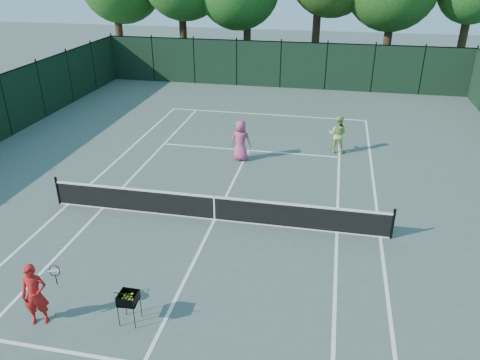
% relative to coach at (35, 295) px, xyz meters
% --- Properties ---
extents(ground, '(90.00, 90.00, 0.00)m').
position_rel_coach_xyz_m(ground, '(2.99, 5.61, -0.83)').
color(ground, '#48584E').
rests_on(ground, ground).
extents(sideline_doubles_left, '(0.10, 23.77, 0.01)m').
position_rel_coach_xyz_m(sideline_doubles_left, '(-2.49, 5.61, -0.83)').
color(sideline_doubles_left, white).
rests_on(sideline_doubles_left, ground).
extents(sideline_doubles_right, '(0.10, 23.77, 0.01)m').
position_rel_coach_xyz_m(sideline_doubles_right, '(8.48, 5.61, -0.83)').
color(sideline_doubles_right, white).
rests_on(sideline_doubles_right, ground).
extents(sideline_singles_left, '(0.10, 23.77, 0.01)m').
position_rel_coach_xyz_m(sideline_singles_left, '(-1.12, 5.61, -0.83)').
color(sideline_singles_left, white).
rests_on(sideline_singles_left, ground).
extents(sideline_singles_right, '(0.10, 23.77, 0.01)m').
position_rel_coach_xyz_m(sideline_singles_right, '(7.11, 5.61, -0.83)').
color(sideline_singles_right, white).
rests_on(sideline_singles_right, ground).
extents(baseline_far, '(10.97, 0.10, 0.01)m').
position_rel_coach_xyz_m(baseline_far, '(2.99, 17.50, -0.83)').
color(baseline_far, white).
rests_on(baseline_far, ground).
extents(service_line_far, '(8.23, 0.10, 0.01)m').
position_rel_coach_xyz_m(service_line_far, '(2.99, 12.01, -0.83)').
color(service_line_far, white).
rests_on(service_line_far, ground).
extents(center_service_line, '(0.10, 12.80, 0.01)m').
position_rel_coach_xyz_m(center_service_line, '(2.99, 5.61, -0.83)').
color(center_service_line, white).
rests_on(center_service_line, ground).
extents(tennis_net, '(11.69, 0.09, 1.06)m').
position_rel_coach_xyz_m(tennis_net, '(2.99, 5.61, -0.35)').
color(tennis_net, black).
rests_on(tennis_net, ground).
extents(fence_far, '(24.00, 0.05, 3.00)m').
position_rel_coach_xyz_m(fence_far, '(2.99, 23.61, 0.67)').
color(fence_far, black).
rests_on(fence_far, ground).
extents(coach, '(0.80, 0.83, 1.65)m').
position_rel_coach_xyz_m(coach, '(0.00, 0.00, 0.00)').
color(coach, red).
rests_on(coach, ground).
extents(player_pink, '(0.93, 0.65, 1.80)m').
position_rel_coach_xyz_m(player_pink, '(2.84, 10.88, 0.07)').
color(player_pink, '#C64672').
rests_on(player_pink, ground).
extents(player_green, '(0.94, 0.79, 1.73)m').
position_rel_coach_xyz_m(player_green, '(6.95, 12.64, 0.03)').
color(player_green, '#9AC462').
rests_on(player_green, ground).
extents(ball_hopper, '(0.49, 0.49, 0.86)m').
position_rel_coach_xyz_m(ball_hopper, '(2.18, 0.44, -0.11)').
color(ball_hopper, black).
rests_on(ball_hopper, ground).
extents(loose_ball_midcourt, '(0.07, 0.07, 0.07)m').
position_rel_coach_xyz_m(loose_ball_midcourt, '(0.23, 0.29, -0.80)').
color(loose_ball_midcourt, yellow).
rests_on(loose_ball_midcourt, ground).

